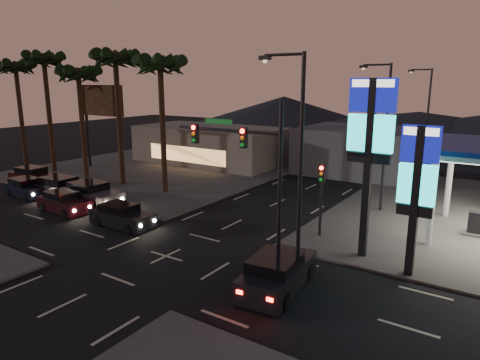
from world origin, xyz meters
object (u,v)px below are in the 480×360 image
Objects in this scene: car_lane_a_rear at (26,188)px; car_lane_b_rear at (33,176)px; car_lane_b_mid at (61,188)px; pylon_sign_tall at (370,133)px; suv_station at (277,273)px; car_lane_a_mid at (64,202)px; car_lane_a_front at (122,216)px; pylon_sign_short at (417,179)px; traffic_signal_mast at (248,158)px; car_lane_b_front at (91,195)px.

car_lane_a_rear is 4.31m from car_lane_b_rear.
car_lane_b_mid reaches higher than car_lane_b_rear.
car_lane_b_rear is (-29.35, -0.09, -5.70)m from pylon_sign_tall.
pylon_sign_tall is 1.81× the size of suv_station.
car_lane_a_front is at bearing 1.16° from car_lane_a_mid.
pylon_sign_short is 1.48× the size of car_lane_b_rear.
traffic_signal_mast is at bearing -7.91° from car_lane_b_rear.
car_lane_b_front reaches higher than car_lane_a_rear.
car_lane_a_mid is at bearing -173.32° from pylon_sign_short.
car_lane_b_mid is at bearing 167.94° from car_lane_a_front.
car_lane_a_mid is 0.99× the size of car_lane_a_rear.
traffic_signal_mast is 10.38m from car_lane_a_front.
traffic_signal_mast is 1.79× the size of car_lane_a_rear.
pylon_sign_short is 17.22m from car_lane_a_front.
traffic_signal_mast is 21.70m from car_lane_a_rear.
car_lane_b_rear reaches higher than car_lane_a_mid.
car_lane_b_rear is at bearing 166.74° from car_lane_b_mid.
car_lane_a_rear is (-25.95, -2.73, -5.73)m from pylon_sign_tall.
car_lane_b_front is at bearing 83.54° from car_lane_a_mid.
car_lane_b_mid reaches higher than car_lane_a_rear.
traffic_signal_mast reaches higher than car_lane_a_rear.
traffic_signal_mast is at bearing -0.09° from car_lane_a_front.
pylon_sign_tall is 1.76× the size of car_lane_b_mid.
suv_station is at bearing -35.13° from traffic_signal_mast.
car_lane_b_mid reaches higher than car_lane_a_front.
car_lane_a_front is 5.85m from car_lane_b_front.
car_lane_a_front is (-16.57, -2.50, -4.00)m from pylon_sign_short.
car_lane_a_front is at bearing -171.43° from pylon_sign_short.
pylon_sign_short is 25.95m from car_lane_b_mid.
car_lane_b_mid is at bearing -179.76° from car_lane_b_front.
suv_station is at bearing -6.47° from car_lane_a_rear.
pylon_sign_tall is 15.59m from car_lane_a_front.
car_lane_b_rear is 0.96× the size of suv_station.
pylon_sign_short is at bearing 3.48° from car_lane_a_rear.
car_lane_a_front is at bearing -12.55° from car_lane_b_rear.
pylon_sign_short reaches higher than car_lane_b_rear.
pylon_sign_tall is 1.90× the size of car_lane_b_rear.
traffic_signal_mast is 1.83× the size of car_lane_a_front.
suv_station reaches higher than car_lane_a_rear.
pylon_sign_tall is 3.20m from pylon_sign_short.
suv_station is at bearing -110.08° from pylon_sign_tall.
car_lane_a_front is 11.90m from car_lane_a_rear.
car_lane_a_rear is 3.03m from car_lane_b_mid.
car_lane_a_front is at bearing -19.53° from car_lane_b_front.
car_lane_a_mid is 17.92m from suv_station.
suv_station is (23.95, -2.72, 0.08)m from car_lane_a_rear.
car_lane_a_mid is 10.16m from car_lane_b_rear.
car_lane_a_mid is 2.09m from car_lane_b_front.
car_lane_b_front is (6.36, 1.19, 0.12)m from car_lane_a_rear.
traffic_signal_mast is at bearing -160.87° from pylon_sign_short.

